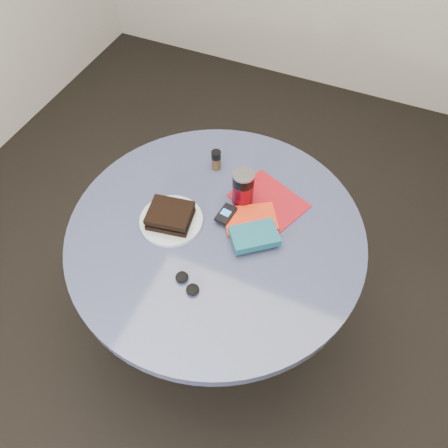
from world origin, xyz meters
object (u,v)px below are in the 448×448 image
at_px(mp3_player, 226,214).
at_px(soda_can, 243,188).
at_px(plate, 171,221).
at_px(magazine, 269,201).
at_px(pepper_grinder, 216,160).
at_px(novel, 255,236).
at_px(red_book, 250,219).
at_px(headphones, 187,283).
at_px(table, 216,256).
at_px(sandwich, 170,216).

bearing_deg(mp3_player, soda_can, 76.28).
xyz_separation_m(plate, magazine, (0.27, 0.22, -0.00)).
distance_m(pepper_grinder, novel, 0.36).
distance_m(red_book, headphones, 0.32).
height_order(red_book, novel, novel).
bearing_deg(pepper_grinder, mp3_player, -58.22).
bearing_deg(mp3_player, headphones, -91.21).
bearing_deg(soda_can, mp3_player, -103.72).
bearing_deg(red_book, novel, -92.10).
relative_size(table, red_book, 5.76).
relative_size(soda_can, pepper_grinder, 1.70).
xyz_separation_m(sandwich, magazine, (0.27, 0.22, -0.04)).
height_order(magazine, red_book, red_book).
bearing_deg(mp3_player, plate, -152.20).
bearing_deg(red_book, headphones, -137.68).
distance_m(table, pepper_grinder, 0.35).
bearing_deg(soda_can, plate, -136.01).
distance_m(plate, soda_can, 0.27).
height_order(plate, red_book, red_book).
height_order(sandwich, novel, sandwich).
bearing_deg(magazine, plate, -118.41).
height_order(novel, mp3_player, novel).
distance_m(soda_can, mp3_player, 0.11).
distance_m(sandwich, mp3_player, 0.19).
bearing_deg(red_book, sandwich, 172.98).
distance_m(pepper_grinder, mp3_player, 0.24).
relative_size(novel, headphones, 1.44).
height_order(pepper_grinder, mp3_player, pepper_grinder).
xyz_separation_m(pepper_grinder, mp3_player, (0.13, -0.20, -0.02)).
bearing_deg(soda_can, novel, -55.47).
bearing_deg(novel, magazine, 56.93).
height_order(red_book, mp3_player, mp3_player).
bearing_deg(sandwich, plate, 110.11).
bearing_deg(plate, headphones, -51.19).
bearing_deg(soda_can, red_book, -50.97).
height_order(plate, novel, novel).
height_order(pepper_grinder, red_book, pepper_grinder).
height_order(sandwich, soda_can, soda_can).
bearing_deg(soda_can, pepper_grinder, 143.54).
bearing_deg(headphones, table, 91.39).
height_order(plate, mp3_player, mp3_player).
xyz_separation_m(table, novel, (0.13, 0.01, 0.20)).
relative_size(table, novel, 6.66).
height_order(table, plate, plate).
height_order(novel, headphones, novel).
distance_m(table, red_book, 0.21).
bearing_deg(magazine, red_book, -81.26).
bearing_deg(soda_can, sandwich, -135.27).
bearing_deg(novel, sandwich, 149.70).
distance_m(sandwich, pepper_grinder, 0.30).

